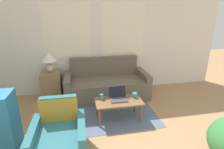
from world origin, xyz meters
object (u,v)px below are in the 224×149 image
(couch, at_px, (106,85))
(cup_navy, at_px, (102,97))
(cup_yellow, at_px, (135,95))
(table_lamp, at_px, (49,59))
(laptop, at_px, (118,97))
(coffee_table, at_px, (119,103))
(armchair, at_px, (60,140))

(couch, relative_size, cup_navy, 18.58)
(cup_yellow, bearing_deg, table_lamp, 146.55)
(laptop, bearing_deg, coffee_table, -94.74)
(couch, relative_size, table_lamp, 4.34)
(couch, bearing_deg, coffee_table, -86.85)
(cup_yellow, bearing_deg, coffee_table, -167.32)
(armchair, xyz_separation_m, cup_yellow, (1.36, 0.80, 0.19))
(couch, distance_m, laptop, 1.03)
(coffee_table, bearing_deg, table_lamp, 138.64)
(couch, relative_size, armchair, 2.48)
(table_lamp, bearing_deg, cup_navy, -45.99)
(table_lamp, distance_m, coffee_table, 1.91)
(coffee_table, xyz_separation_m, cup_navy, (-0.31, 0.11, 0.10))
(cup_yellow, bearing_deg, armchair, -149.53)
(armchair, bearing_deg, coffee_table, 35.27)
(cup_navy, height_order, cup_yellow, cup_navy)
(laptop, height_order, cup_yellow, laptop)
(couch, distance_m, cup_navy, 1.01)
(armchair, distance_m, coffee_table, 1.26)
(couch, relative_size, laptop, 6.09)
(couch, xyz_separation_m, armchair, (-0.97, -1.80, -0.03))
(armchair, xyz_separation_m, coffee_table, (1.03, 0.73, 0.09))
(table_lamp, bearing_deg, laptop, -39.84)
(coffee_table, distance_m, laptop, 0.12)
(cup_navy, distance_m, cup_yellow, 0.65)
(armchair, distance_m, cup_yellow, 1.59)
(coffee_table, xyz_separation_m, laptop, (0.00, 0.06, 0.10))
(table_lamp, relative_size, coffee_table, 0.52)
(laptop, bearing_deg, couch, 93.60)
(table_lamp, relative_size, cup_navy, 4.28)
(cup_navy, bearing_deg, cup_yellow, -2.98)
(laptop, xyz_separation_m, cup_navy, (-0.31, 0.05, 0.00))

